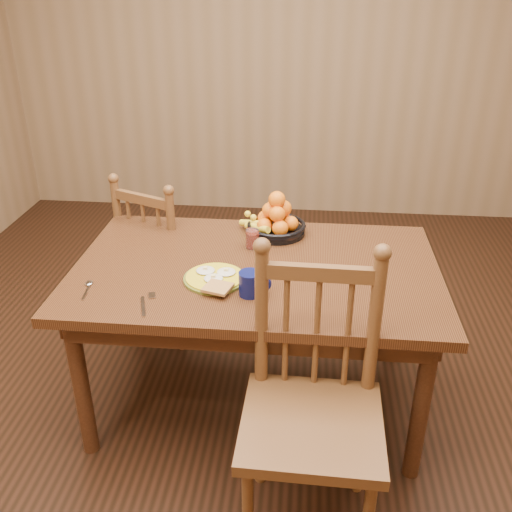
# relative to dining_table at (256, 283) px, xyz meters

# --- Properties ---
(room) EXTENTS (4.52, 5.02, 2.72)m
(room) POSITION_rel_dining_table_xyz_m (0.00, 0.00, 0.68)
(room) COLOR black
(room) RESTS_ON ground
(dining_table) EXTENTS (1.60, 1.00, 0.75)m
(dining_table) POSITION_rel_dining_table_xyz_m (0.00, 0.00, 0.00)
(dining_table) COLOR black
(dining_table) RESTS_ON ground
(chair_far) EXTENTS (0.56, 0.55, 0.95)m
(chair_far) POSITION_rel_dining_table_xyz_m (-0.57, 0.56, -0.20)
(chair_far) COLOR #553219
(chair_far) RESTS_ON ground
(chair_near) EXTENTS (0.50, 0.48, 1.08)m
(chair_near) POSITION_rel_dining_table_xyz_m (0.26, -0.65, -0.14)
(chair_near) COLOR #553219
(chair_near) RESTS_ON ground
(breakfast_plate) EXTENTS (0.26, 0.30, 0.04)m
(breakfast_plate) POSITION_rel_dining_table_xyz_m (-0.16, -0.14, 0.10)
(breakfast_plate) COLOR #59601E
(breakfast_plate) RESTS_ON dining_table
(fork) EXTENTS (0.06, 0.18, 0.00)m
(fork) POSITION_rel_dining_table_xyz_m (-0.40, -0.35, 0.09)
(fork) COLOR silver
(fork) RESTS_ON dining_table
(spoon) EXTENTS (0.04, 0.16, 0.01)m
(spoon) POSITION_rel_dining_table_xyz_m (-0.67, -0.25, 0.09)
(spoon) COLOR silver
(spoon) RESTS_ON dining_table
(coffee_mug) EXTENTS (0.13, 0.09, 0.10)m
(coffee_mug) POSITION_rel_dining_table_xyz_m (0.00, -0.24, 0.14)
(coffee_mug) COLOR #0B0F3D
(coffee_mug) RESTS_ON dining_table
(juice_glass) EXTENTS (0.06, 0.06, 0.09)m
(juice_glass) POSITION_rel_dining_table_xyz_m (-0.04, 0.18, 0.13)
(juice_glass) COLOR silver
(juice_glass) RESTS_ON dining_table
(fruit_bowl) EXTENTS (0.32, 0.29, 0.22)m
(fruit_bowl) POSITION_rel_dining_table_xyz_m (0.06, 0.35, 0.15)
(fruit_bowl) COLOR black
(fruit_bowl) RESTS_ON dining_table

